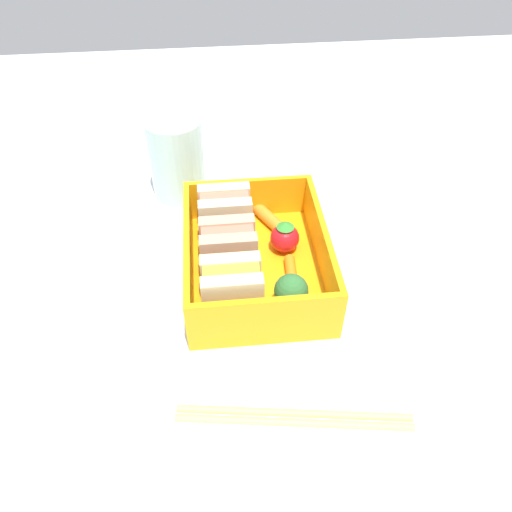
{
  "coord_description": "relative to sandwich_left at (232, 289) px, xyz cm",
  "views": [
    {
      "loc": [
        -35.45,
        3.6,
        37.46
      ],
      "look_at": [
        0.0,
        0.0,
        2.7
      ],
      "focal_mm": 35.0,
      "sensor_mm": 36.0,
      "label": 1
    }
  ],
  "objects": [
    {
      "name": "bento_rim",
      "position": [
        5.3,
        -2.72,
        -0.36
      ],
      "size": [
        17.7,
        13.87,
        4.68
      ],
      "color": "orange",
      "rests_on": "bento_tray"
    },
    {
      "name": "ground_plane",
      "position": [
        5.3,
        -2.72,
        -4.9
      ],
      "size": [
        120.0,
        120.0,
        2.0
      ],
      "primitive_type": "cube",
      "color": "silver"
    },
    {
      "name": "folded_napkin",
      "position": [
        1.45,
        -20.46,
        -3.7
      ],
      "size": [
        14.23,
        10.86,
        0.4
      ],
      "primitive_type": "cube",
      "rotation": [
        0.0,
        0.0,
        -0.2
      ],
      "color": "white",
      "rests_on": "ground_plane"
    },
    {
      "name": "carrot_stick_left",
      "position": [
        11.54,
        -5.03,
        -1.99
      ],
      "size": [
        5.37,
        3.82,
        1.41
      ],
      "primitive_type": "cylinder",
      "rotation": [
        1.57,
        0.0,
        5.21
      ],
      "color": "orange",
      "rests_on": "bento_tray"
    },
    {
      "name": "carrot_stick_far_left",
      "position": [
        3.48,
        -6.05,
        -2.16
      ],
      "size": [
        4.38,
        1.32,
        1.08
      ],
      "primitive_type": "cylinder",
      "rotation": [
        1.57,
        0.0,
        1.51
      ],
      "color": "orange",
      "rests_on": "bento_tray"
    },
    {
      "name": "strawberry_far_left",
      "position": [
        7.63,
        -5.95,
        -1.07
      ],
      "size": [
        3.02,
        3.02,
        3.62
      ],
      "color": "red",
      "rests_on": "bento_tray"
    },
    {
      "name": "broccoli_floret",
      "position": [
        -0.41,
        -5.36,
        -0.44
      ],
      "size": [
        3.16,
        3.16,
        3.95
      ],
      "color": "#82BA61",
      "rests_on": "bento_tray"
    },
    {
      "name": "sandwich_left",
      "position": [
        0.0,
        0.0,
        0.0
      ],
      "size": [
        4.05,
        5.43,
        5.4
      ],
      "color": "beige",
      "rests_on": "bento_tray"
    },
    {
      "name": "bento_tray",
      "position": [
        5.3,
        -2.72,
        -3.3
      ],
      "size": [
        17.7,
        13.87,
        1.2
      ],
      "primitive_type": "cube",
      "color": "orange",
      "rests_on": "ground_plane"
    },
    {
      "name": "drinking_glass",
      "position": [
        20.37,
        5.07,
        1.03
      ],
      "size": [
        6.49,
        6.49,
        9.85
      ],
      "primitive_type": "cylinder",
      "color": "silver",
      "rests_on": "ground_plane"
    },
    {
      "name": "sandwich_center",
      "position": [
        10.6,
        0.0,
        0.0
      ],
      "size": [
        4.05,
        5.43,
        5.4
      ],
      "color": "beige",
      "rests_on": "bento_tray"
    },
    {
      "name": "chopstick_pair",
      "position": [
        -10.92,
        -4.15,
        -3.55
      ],
      "size": [
        4.27,
        19.19,
        0.7
      ],
      "color": "#D7B46C",
      "rests_on": "ground_plane"
    },
    {
      "name": "sandwich_center_left",
      "position": [
        5.3,
        0.0,
        0.0
      ],
      "size": [
        4.05,
        5.43,
        5.4
      ],
      "color": "tan",
      "rests_on": "bento_tray"
    }
  ]
}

